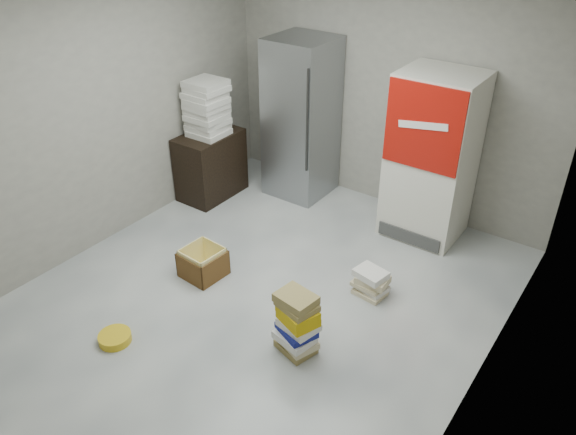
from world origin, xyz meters
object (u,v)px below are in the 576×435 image
(steel_fridge, at_px, (301,119))
(wood_shelf, at_px, (211,165))
(coke_cooler, at_px, (432,157))
(cardboard_box, at_px, (203,264))
(phonebook_stack_main, at_px, (297,324))

(steel_fridge, distance_m, wood_shelf, 1.23)
(wood_shelf, bearing_deg, steel_fridge, 41.31)
(coke_cooler, height_order, wood_shelf, coke_cooler)
(wood_shelf, bearing_deg, cardboard_box, -50.99)
(coke_cooler, height_order, cardboard_box, coke_cooler)
(coke_cooler, distance_m, phonebook_stack_main, 2.42)
(wood_shelf, height_order, cardboard_box, wood_shelf)
(cardboard_box, bearing_deg, coke_cooler, 58.68)
(coke_cooler, xyz_separation_m, cardboard_box, (-1.43, -2.03, -0.78))
(phonebook_stack_main, distance_m, cardboard_box, 1.39)
(wood_shelf, height_order, phonebook_stack_main, wood_shelf)
(phonebook_stack_main, height_order, cardboard_box, phonebook_stack_main)
(steel_fridge, distance_m, cardboard_box, 2.20)
(phonebook_stack_main, bearing_deg, wood_shelf, 162.95)
(steel_fridge, height_order, phonebook_stack_main, steel_fridge)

